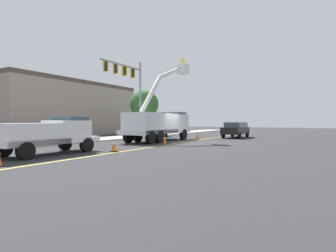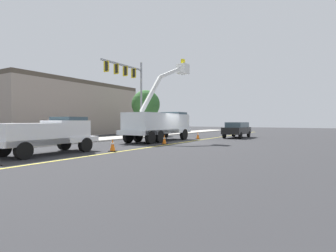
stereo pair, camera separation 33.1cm
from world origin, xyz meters
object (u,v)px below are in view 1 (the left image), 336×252
(utility_bucket_truck, at_px, (159,123))
(traffic_cone_mid_front, at_px, (114,145))
(passing_minivan, at_px, (236,129))
(traffic_signal_mast, at_px, (129,82))
(traffic_cone_mid_rear, at_px, (165,139))
(traffic_cone_trailing, at_px, (197,135))
(service_pickup_truck, at_px, (48,134))

(utility_bucket_truck, height_order, traffic_cone_mid_front, utility_bucket_truck)
(passing_minivan, height_order, traffic_signal_mast, traffic_signal_mast)
(utility_bucket_truck, xyz_separation_m, traffic_cone_mid_rear, (-2.43, -2.26, -1.25))
(traffic_cone_trailing, bearing_deg, traffic_signal_mast, 114.39)
(passing_minivan, xyz_separation_m, traffic_cone_trailing, (-4.46, 2.44, -0.58))
(traffic_cone_mid_rear, relative_size, traffic_cone_trailing, 0.97)
(traffic_cone_mid_front, relative_size, traffic_cone_trailing, 0.98)
(service_pickup_truck, xyz_separation_m, passing_minivan, (20.08, -3.41, -0.15))
(traffic_cone_mid_front, bearing_deg, traffic_signal_mast, 37.95)
(passing_minivan, height_order, traffic_cone_trailing, passing_minivan)
(service_pickup_truck, relative_size, traffic_cone_trailing, 7.20)
(utility_bucket_truck, bearing_deg, traffic_cone_mid_rear, -137.05)
(passing_minivan, distance_m, traffic_cone_mid_rear, 11.41)
(traffic_cone_mid_rear, xyz_separation_m, traffic_signal_mast, (3.84, 7.19, 5.59))
(utility_bucket_truck, height_order, passing_minivan, utility_bucket_truck)
(traffic_cone_mid_rear, height_order, traffic_cone_trailing, traffic_cone_trailing)
(traffic_cone_mid_rear, xyz_separation_m, traffic_cone_trailing, (6.80, 0.67, 0.01))
(utility_bucket_truck, relative_size, service_pickup_truck, 1.46)
(passing_minivan, bearing_deg, utility_bucket_truck, 155.44)
(service_pickup_truck, distance_m, traffic_cone_mid_rear, 9.00)
(traffic_cone_trailing, bearing_deg, service_pickup_truck, 176.44)
(utility_bucket_truck, height_order, traffic_signal_mast, traffic_signal_mast)
(traffic_signal_mast, bearing_deg, passing_minivan, -50.39)
(service_pickup_truck, height_order, traffic_cone_mid_rear, service_pickup_truck)
(service_pickup_truck, xyz_separation_m, traffic_cone_mid_front, (3.01, -1.97, -0.74))
(utility_bucket_truck, distance_m, traffic_cone_trailing, 4.81)
(traffic_cone_mid_front, height_order, traffic_signal_mast, traffic_signal_mast)
(traffic_cone_mid_rear, distance_m, traffic_signal_mast, 9.89)
(service_pickup_truck, bearing_deg, traffic_cone_mid_front, -33.21)
(traffic_cone_mid_front, relative_size, traffic_signal_mast, 0.09)
(utility_bucket_truck, distance_m, traffic_signal_mast, 6.72)
(traffic_cone_mid_front, bearing_deg, traffic_cone_trailing, 4.54)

